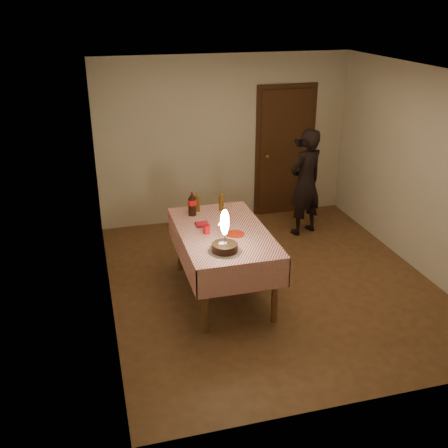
# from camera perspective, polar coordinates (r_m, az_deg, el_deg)

# --- Properties ---
(ground) EXTENTS (4.00, 4.50, 0.01)m
(ground) POSITION_cam_1_polar(r_m,az_deg,el_deg) (6.77, 5.11, -6.31)
(ground) COLOR brown
(ground) RESTS_ON ground
(room_shell) EXTENTS (4.04, 4.54, 2.62)m
(room_shell) POSITION_cam_1_polar(r_m,az_deg,el_deg) (6.20, 5.72, 7.46)
(room_shell) COLOR beige
(room_shell) RESTS_ON ground
(dining_table) EXTENTS (1.02, 1.72, 0.84)m
(dining_table) POSITION_cam_1_polar(r_m,az_deg,el_deg) (6.17, -0.12, -1.67)
(dining_table) COLOR brown
(dining_table) RESTS_ON ground
(birthday_cake) EXTENTS (0.35, 0.35, 0.49)m
(birthday_cake) POSITION_cam_1_polar(r_m,az_deg,el_deg) (5.58, 0.08, -1.92)
(birthday_cake) COLOR white
(birthday_cake) RESTS_ON dining_table
(red_plate) EXTENTS (0.22, 0.22, 0.01)m
(red_plate) POSITION_cam_1_polar(r_m,az_deg,el_deg) (6.02, 1.22, -1.11)
(red_plate) COLOR red
(red_plate) RESTS_ON dining_table
(red_cup) EXTENTS (0.08, 0.08, 0.10)m
(red_cup) POSITION_cam_1_polar(r_m,az_deg,el_deg) (6.03, -1.91, -0.60)
(red_cup) COLOR #B60C11
(red_cup) RESTS_ON dining_table
(clear_cup) EXTENTS (0.07, 0.07, 0.09)m
(clear_cup) POSITION_cam_1_polar(r_m,az_deg,el_deg) (6.24, 0.24, 0.23)
(clear_cup) COLOR white
(clear_cup) RESTS_ON dining_table
(napkin_stack) EXTENTS (0.15, 0.15, 0.02)m
(napkin_stack) POSITION_cam_1_polar(r_m,az_deg,el_deg) (6.27, -2.40, -0.03)
(napkin_stack) COLOR #B7142E
(napkin_stack) RESTS_ON dining_table
(cola_bottle) EXTENTS (0.10, 0.10, 0.32)m
(cola_bottle) POSITION_cam_1_polar(r_m,az_deg,el_deg) (6.52, -3.48, 2.24)
(cola_bottle) COLOR black
(cola_bottle) RESTS_ON dining_table
(amber_bottle_left) EXTENTS (0.06, 0.06, 0.25)m
(amber_bottle_left) POSITION_cam_1_polar(r_m,az_deg,el_deg) (6.65, -2.93, 2.36)
(amber_bottle_left) COLOR #58380F
(amber_bottle_left) RESTS_ON dining_table
(amber_bottle_right) EXTENTS (0.06, 0.06, 0.25)m
(amber_bottle_right) POSITION_cam_1_polar(r_m,az_deg,el_deg) (6.67, -0.30, 2.49)
(amber_bottle_right) COLOR #58380F
(amber_bottle_right) RESTS_ON dining_table
(photographer) EXTENTS (0.69, 0.58, 1.62)m
(photographer) POSITION_cam_1_polar(r_m,az_deg,el_deg) (7.93, 8.86, 4.52)
(photographer) COLOR black
(photographer) RESTS_ON ground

